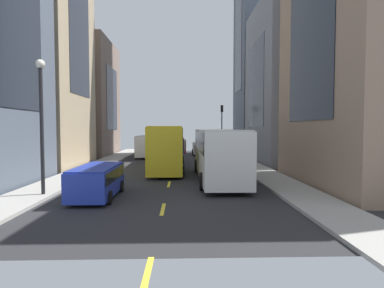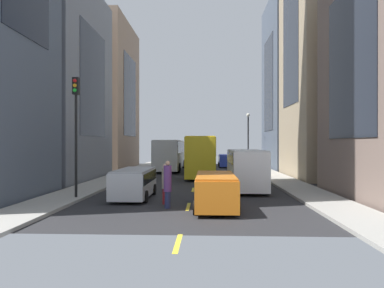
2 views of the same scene
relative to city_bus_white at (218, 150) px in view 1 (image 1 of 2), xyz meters
The scene contains 25 objects.
ground_plane 8.31m from the city_bus_white, 66.65° to the right, with size 40.19×40.19×0.00m, color #28282B.
sidewalk_west 8.48m from the city_bus_white, 116.40° to the right, with size 2.46×44.00×0.15m, color #9E9B93.
sidewalk_east 12.64m from the city_bus_white, 36.33° to the right, with size 2.46×44.00×0.15m, color #9E9B93.
lane_stripe_0 28.65m from the city_bus_white, 83.58° to the right, with size 0.16×2.00×0.01m, color yellow.
lane_stripe_1 22.71m from the city_bus_white, 81.89° to the right, with size 0.16×2.00×0.01m, color yellow.
lane_stripe_2 16.83m from the city_bus_white, 78.98° to the right, with size 0.16×2.00×0.01m, color yellow.
lane_stripe_3 11.06m from the city_bus_white, 72.93° to the right, with size 0.16×2.00×0.01m, color yellow.
lane_stripe_4 5.79m from the city_bus_white, 54.02° to the right, with size 0.16×2.00×0.01m, color yellow.
lane_stripe_5 4.09m from the city_bus_white, 26.62° to the left, with size 0.16×2.00×0.01m, color yellow.
lane_stripe_6 8.48m from the city_bus_white, 67.21° to the left, with size 0.16×2.00×0.01m, color yellow.
lane_stripe_7 14.11m from the city_bus_white, 76.79° to the left, with size 0.16×2.00×0.01m, color yellow.
building_west_0 28.75m from the city_bus_white, 114.34° to the right, with size 9.21×8.34×37.30m.
building_west_1 15.06m from the city_bus_white, 127.13° to the right, with size 6.58×11.10×15.86m.
building_east_0 26.80m from the city_bus_white, 51.20° to the right, with size 10.06×10.52×14.52m.
building_east_1 20.99m from the city_bus_white, 27.40° to the right, with size 7.44×9.73×28.38m.
city_bus_white is the anchor object (origin of this frame).
streetcar_yellow 6.91m from the city_bus_white, 58.86° to the right, with size 2.70×12.38×3.59m.
delivery_van_white 17.79m from the city_bus_white, 68.24° to the right, with size 2.25×5.91×2.58m.
car_blue_0 8.48m from the city_bus_white, 38.54° to the left, with size 1.99×4.52×1.58m.
car_orange_1 23.25m from the city_bus_white, 78.90° to the right, with size 1.96×4.68×1.57m.
car_silver_2 20.05m from the city_bus_white, 89.65° to the right, with size 1.93×4.51×1.60m.
pedestrian_waiting_curb 21.86m from the city_bus_white, 84.75° to the right, with size 0.29×0.29×1.97m.
pedestrian_walking_far 22.95m from the city_bus_white, 84.34° to the right, with size 0.36×0.36×2.19m.
traffic_light_near_corner 21.06m from the city_bus_white, 97.82° to the right, with size 0.32×0.44×6.33m.
streetlamp_near 10.83m from the city_bus_white, 28.25° to the left, with size 0.44×0.44×6.67m.
Camera 1 is at (-0.84, 28.26, 3.44)m, focal length 29.52 mm.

